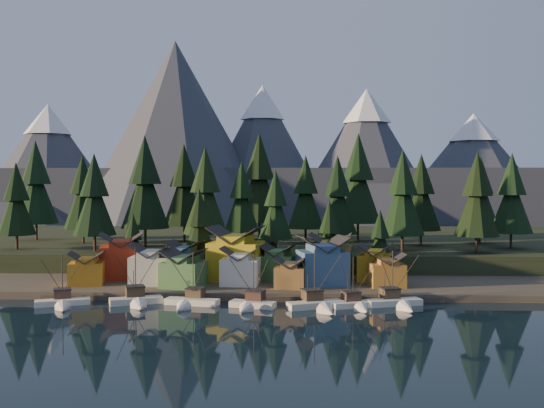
{
  "coord_description": "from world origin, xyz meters",
  "views": [
    {
      "loc": [
        10.56,
        -103.66,
        23.41
      ],
      "look_at": [
        5.75,
        30.0,
        18.74
      ],
      "focal_mm": 40.0,
      "sensor_mm": 36.0,
      "label": 1
    }
  ],
  "objects_px": {
    "house_front_0": "(86,268)",
    "house_back_0": "(122,255)",
    "boat_2": "(190,295)",
    "house_front_1": "(151,263)",
    "boat_5": "(356,297)",
    "boat_6": "(397,296)",
    "boat_3": "(251,297)",
    "boat_1": "(137,293)",
    "house_back_1": "(184,259)",
    "boat_0": "(63,296)",
    "boat_4": "(318,297)"
  },
  "relations": [
    {
      "from": "boat_2",
      "to": "boat_5",
      "type": "bearing_deg",
      "value": 9.7
    },
    {
      "from": "boat_1",
      "to": "boat_6",
      "type": "distance_m",
      "value": 49.61
    },
    {
      "from": "boat_4",
      "to": "boat_6",
      "type": "xyz_separation_m",
      "value": [
        14.93,
        2.91,
        -0.12
      ]
    },
    {
      "from": "boat_2",
      "to": "boat_3",
      "type": "bearing_deg",
      "value": 3.28
    },
    {
      "from": "house_front_0",
      "to": "house_front_1",
      "type": "bearing_deg",
      "value": -7.4
    },
    {
      "from": "house_front_0",
      "to": "house_back_1",
      "type": "height_order",
      "value": "house_back_1"
    },
    {
      "from": "boat_1",
      "to": "boat_6",
      "type": "bearing_deg",
      "value": -21.56
    },
    {
      "from": "boat_2",
      "to": "house_back_0",
      "type": "bearing_deg",
      "value": 142.39
    },
    {
      "from": "boat_2",
      "to": "boat_4",
      "type": "bearing_deg",
      "value": 6.56
    },
    {
      "from": "boat_5",
      "to": "boat_6",
      "type": "xyz_separation_m",
      "value": [
        7.87,
        1.83,
        0.04
      ]
    },
    {
      "from": "boat_2",
      "to": "house_back_0",
      "type": "height_order",
      "value": "house_back_0"
    },
    {
      "from": "boat_0",
      "to": "house_back_1",
      "type": "height_order",
      "value": "house_back_1"
    },
    {
      "from": "boat_4",
      "to": "house_back_0",
      "type": "distance_m",
      "value": 50.82
    },
    {
      "from": "boat_0",
      "to": "boat_3",
      "type": "distance_m",
      "value": 35.83
    },
    {
      "from": "boat_0",
      "to": "house_front_0",
      "type": "bearing_deg",
      "value": 71.39
    },
    {
      "from": "boat_0",
      "to": "house_front_0",
      "type": "height_order",
      "value": "boat_0"
    },
    {
      "from": "boat_1",
      "to": "house_back_0",
      "type": "relative_size",
      "value": 1.05
    },
    {
      "from": "boat_4",
      "to": "house_front_1",
      "type": "relative_size",
      "value": 1.38
    },
    {
      "from": "boat_2",
      "to": "boat_6",
      "type": "bearing_deg",
      "value": 12.8
    },
    {
      "from": "boat_5",
      "to": "house_back_0",
      "type": "relative_size",
      "value": 0.91
    },
    {
      "from": "boat_2",
      "to": "house_front_1",
      "type": "distance_m",
      "value": 19.41
    },
    {
      "from": "boat_2",
      "to": "boat_6",
      "type": "height_order",
      "value": "boat_6"
    },
    {
      "from": "boat_1",
      "to": "house_back_0",
      "type": "distance_m",
      "value": 24.54
    },
    {
      "from": "boat_4",
      "to": "house_back_0",
      "type": "relative_size",
      "value": 1.04
    },
    {
      "from": "boat_2",
      "to": "house_back_0",
      "type": "distance_m",
      "value": 30.49
    },
    {
      "from": "boat_0",
      "to": "boat_3",
      "type": "xyz_separation_m",
      "value": [
        35.83,
        -0.47,
        0.2
      ]
    },
    {
      "from": "boat_2",
      "to": "boat_4",
      "type": "xyz_separation_m",
      "value": [
        24.38,
        -2.25,
        0.22
      ]
    },
    {
      "from": "boat_3",
      "to": "house_back_0",
      "type": "height_order",
      "value": "house_back_0"
    },
    {
      "from": "boat_6",
      "to": "house_back_1",
      "type": "relative_size",
      "value": 1.36
    },
    {
      "from": "boat_1",
      "to": "boat_4",
      "type": "height_order",
      "value": "boat_1"
    },
    {
      "from": "boat_1",
      "to": "boat_2",
      "type": "relative_size",
      "value": 1.04
    },
    {
      "from": "boat_3",
      "to": "house_front_1",
      "type": "distance_m",
      "value": 28.87
    },
    {
      "from": "boat_2",
      "to": "boat_4",
      "type": "height_order",
      "value": "boat_4"
    },
    {
      "from": "boat_6",
      "to": "house_front_0",
      "type": "distance_m",
      "value": 65.56
    },
    {
      "from": "boat_4",
      "to": "boat_3",
      "type": "bearing_deg",
      "value": 157.67
    },
    {
      "from": "house_front_0",
      "to": "house_back_0",
      "type": "distance_m",
      "value": 10.24
    },
    {
      "from": "boat_6",
      "to": "house_front_1",
      "type": "relative_size",
      "value": 1.36
    },
    {
      "from": "house_back_0",
      "to": "house_front_0",
      "type": "bearing_deg",
      "value": -135.16
    },
    {
      "from": "boat_2",
      "to": "house_back_0",
      "type": "relative_size",
      "value": 1.01
    },
    {
      "from": "boat_1",
      "to": "house_back_1",
      "type": "xyz_separation_m",
      "value": [
        4.97,
        23.36,
        3.63
      ]
    },
    {
      "from": "boat_1",
      "to": "house_back_0",
      "type": "height_order",
      "value": "house_back_0"
    },
    {
      "from": "boat_3",
      "to": "boat_6",
      "type": "xyz_separation_m",
      "value": [
        27.49,
        2.44,
        -0.08
      ]
    },
    {
      "from": "boat_5",
      "to": "house_back_1",
      "type": "bearing_deg",
      "value": 129.35
    },
    {
      "from": "boat_0",
      "to": "boat_4",
      "type": "relative_size",
      "value": 0.92
    },
    {
      "from": "boat_0",
      "to": "boat_5",
      "type": "xyz_separation_m",
      "value": [
        55.45,
        0.14,
        0.08
      ]
    },
    {
      "from": "boat_4",
      "to": "house_front_1",
      "type": "bearing_deg",
      "value": 133.22
    },
    {
      "from": "boat_5",
      "to": "house_back_0",
      "type": "distance_m",
      "value": 56.58
    },
    {
      "from": "boat_5",
      "to": "boat_2",
      "type": "bearing_deg",
      "value": 161.56
    },
    {
      "from": "boat_2",
      "to": "house_front_0",
      "type": "xyz_separation_m",
      "value": [
        -24.76,
        14.22,
        3.2
      ]
    },
    {
      "from": "boat_0",
      "to": "boat_6",
      "type": "distance_m",
      "value": 63.35
    }
  ]
}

